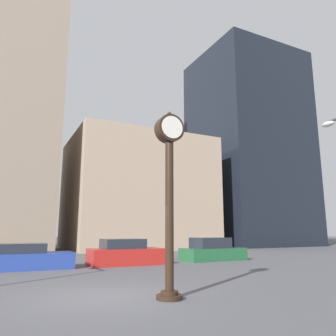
% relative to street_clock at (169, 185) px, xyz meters
% --- Properties ---
extents(ground_plane, '(200.00, 200.00, 0.00)m').
position_rel_street_clock_xyz_m(ground_plane, '(-1.43, 1.14, -3.08)').
color(ground_plane, '#515156').
extents(building_storefront_row, '(14.24, 12.00, 11.52)m').
position_rel_street_clock_xyz_m(building_storefront_row, '(8.70, 25.14, 2.68)').
color(building_storefront_row, tan).
rests_on(building_storefront_row, ground_plane).
extents(building_glass_modern, '(12.91, 12.00, 25.36)m').
position_rel_street_clock_xyz_m(building_glass_modern, '(24.60, 25.14, 9.60)').
color(building_glass_modern, black).
rests_on(building_glass_modern, ground_plane).
extents(street_clock, '(0.81, 0.71, 5.25)m').
position_rel_street_clock_xyz_m(street_clock, '(0.00, 0.00, 0.00)').
color(street_clock, black).
rests_on(street_clock, ground_plane).
extents(car_blue, '(4.77, 1.98, 1.21)m').
position_rel_street_clock_xyz_m(car_blue, '(-3.24, 9.30, -2.56)').
color(car_blue, '#28429E').
rests_on(car_blue, ground_plane).
extents(car_red, '(3.99, 2.03, 1.37)m').
position_rel_street_clock_xyz_m(car_red, '(1.96, 9.20, -2.49)').
color(car_red, red).
rests_on(car_red, ground_plane).
extents(car_green, '(4.09, 1.89, 1.39)m').
position_rel_street_clock_xyz_m(car_green, '(7.71, 9.31, -2.50)').
color(car_green, '#236038').
rests_on(car_green, ground_plane).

